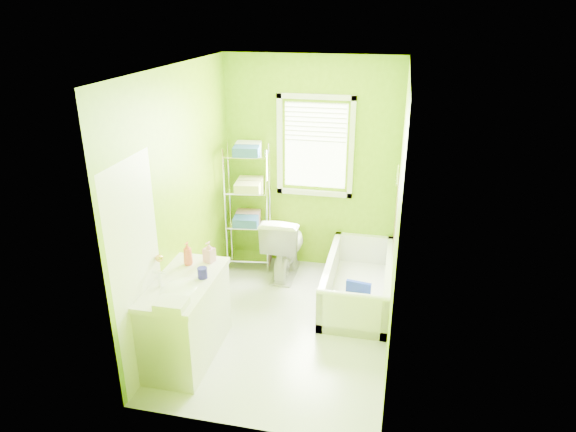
% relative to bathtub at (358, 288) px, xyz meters
% --- Properties ---
extents(ground, '(2.90, 2.90, 0.00)m').
position_rel_bathtub_xyz_m(ground, '(-0.69, -0.64, -0.16)').
color(ground, silver).
rests_on(ground, ground).
extents(room_envelope, '(2.14, 2.94, 2.62)m').
position_rel_bathtub_xyz_m(room_envelope, '(-0.69, -0.64, 1.39)').
color(room_envelope, '#75A708').
rests_on(room_envelope, ground).
extents(window, '(0.92, 0.05, 1.22)m').
position_rel_bathtub_xyz_m(window, '(-0.64, 0.78, 1.46)').
color(window, white).
rests_on(window, ground).
extents(door, '(0.09, 0.80, 2.00)m').
position_rel_bathtub_xyz_m(door, '(-1.73, -1.64, 0.84)').
color(door, white).
rests_on(door, ground).
extents(right_wall_decor, '(0.04, 1.48, 1.17)m').
position_rel_bathtub_xyz_m(right_wall_decor, '(0.34, -0.66, 1.16)').
color(right_wall_decor, '#470813').
rests_on(right_wall_decor, ground).
extents(bathtub, '(0.72, 1.54, 0.50)m').
position_rel_bathtub_xyz_m(bathtub, '(0.00, 0.00, 0.00)').
color(bathtub, white).
rests_on(bathtub, ground).
extents(toilet, '(0.45, 0.79, 0.81)m').
position_rel_bathtub_xyz_m(toilet, '(-0.94, 0.42, 0.25)').
color(toilet, white).
rests_on(toilet, ground).
extents(vanity, '(0.55, 1.07, 1.03)m').
position_rel_bathtub_xyz_m(vanity, '(-1.48, -1.32, 0.27)').
color(vanity, silver).
rests_on(vanity, ground).
extents(wire_shelf_unit, '(0.57, 0.45, 1.60)m').
position_rel_bathtub_xyz_m(wire_shelf_unit, '(-1.40, 0.54, 0.81)').
color(wire_shelf_unit, silver).
rests_on(wire_shelf_unit, ground).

